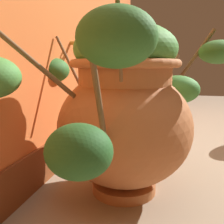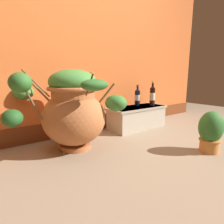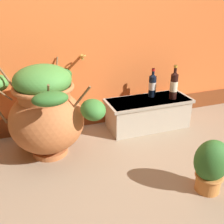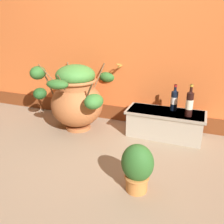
# 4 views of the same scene
# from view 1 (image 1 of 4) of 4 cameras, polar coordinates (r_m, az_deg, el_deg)

# --- Properties ---
(terracotta_urn) EXTENTS (1.04, 0.99, 0.77)m
(terracotta_urn) POSITION_cam_1_polar(r_m,az_deg,el_deg) (1.13, 2.51, 1.06)
(terracotta_urn) COLOR #B26638
(terracotta_urn) RESTS_ON ground_plane
(stone_ledge) EXTENTS (0.85, 0.35, 0.30)m
(stone_ledge) POSITION_cam_1_polar(r_m,az_deg,el_deg) (2.20, 3.53, -0.55)
(stone_ledge) COLOR #B2A893
(stone_ledge) RESTS_ON ground_plane
(wine_bottle_left) EXTENTS (0.07, 0.07, 0.34)m
(wine_bottle_left) POSITION_cam_1_polar(r_m,az_deg,el_deg) (2.38, 5.88, 7.20)
(wine_bottle_left) COLOR black
(wine_bottle_left) RESTS_ON stone_ledge
(wine_bottle_middle) EXTENTS (0.08, 0.08, 0.29)m
(wine_bottle_middle) POSITION_cam_1_polar(r_m,az_deg,el_deg) (2.24, 2.06, 6.53)
(wine_bottle_middle) COLOR black
(wine_bottle_middle) RESTS_ON stone_ledge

